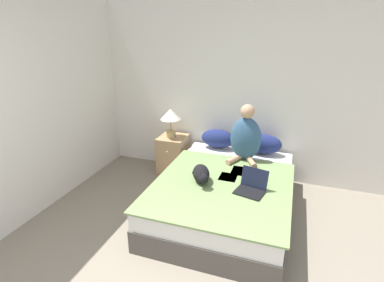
{
  "coord_description": "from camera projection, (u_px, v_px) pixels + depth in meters",
  "views": [
    {
      "loc": [
        0.72,
        -1.02,
        2.15
      ],
      "look_at": [
        -0.41,
        2.25,
        0.83
      ],
      "focal_mm": 28.0,
      "sensor_mm": 36.0,
      "label": 1
    }
  ],
  "objects": [
    {
      "name": "pillow_far",
      "position": [
        264.0,
        144.0,
        4.19
      ],
      "size": [
        0.49,
        0.25,
        0.27
      ],
      "color": "navy",
      "rests_on": "bed"
    },
    {
      "name": "nightstand",
      "position": [
        173.0,
        154.0,
        4.66
      ],
      "size": [
        0.4,
        0.46,
        0.59
      ],
      "color": "tan",
      "rests_on": "ground_plane"
    },
    {
      "name": "bed",
      "position": [
        225.0,
        195.0,
        3.64
      ],
      "size": [
        1.53,
        2.09,
        0.48
      ],
      "color": "#4C4742",
      "rests_on": "ground_plane"
    },
    {
      "name": "pillow_near",
      "position": [
        218.0,
        138.0,
        4.39
      ],
      "size": [
        0.49,
        0.25,
        0.27
      ],
      "color": "navy",
      "rests_on": "bed"
    },
    {
      "name": "cat_tabby",
      "position": [
        201.0,
        174.0,
        3.41
      ],
      "size": [
        0.31,
        0.49,
        0.19
      ],
      "rotation": [
        0.0,
        0.0,
        -1.13
      ],
      "color": "black",
      "rests_on": "bed"
    },
    {
      "name": "wall_back",
      "position": [
        241.0,
        92.0,
        4.27
      ],
      "size": [
        5.18,
        0.05,
        2.55
      ],
      "color": "silver",
      "rests_on": "ground_plane"
    },
    {
      "name": "laptop_open",
      "position": [
        251.0,
        187.0,
        3.23
      ],
      "size": [
        0.35,
        0.33,
        0.24
      ],
      "rotation": [
        0.0,
        0.0,
        -0.24
      ],
      "color": "black",
      "rests_on": "bed"
    },
    {
      "name": "table_lamp",
      "position": [
        171.0,
        117.0,
        4.42
      ],
      "size": [
        0.3,
        0.3,
        0.44
      ],
      "color": "tan",
      "rests_on": "nightstand"
    },
    {
      "name": "wall_side",
      "position": [
        36.0,
        107.0,
        3.48
      ],
      "size": [
        0.05,
        4.19,
        2.55
      ],
      "color": "silver",
      "rests_on": "ground_plane"
    },
    {
      "name": "person_sitting",
      "position": [
        246.0,
        137.0,
        3.93
      ],
      "size": [
        0.41,
        0.4,
        0.75
      ],
      "color": "#33567A",
      "rests_on": "bed"
    }
  ]
}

